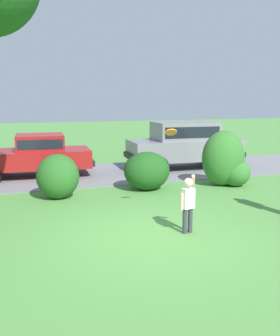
% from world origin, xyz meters
% --- Properties ---
extents(ground_plane, '(80.00, 80.00, 0.00)m').
position_xyz_m(ground_plane, '(0.00, 0.00, 0.00)').
color(ground_plane, '#518E42').
extents(driveway_strip, '(28.00, 4.40, 0.02)m').
position_xyz_m(driveway_strip, '(0.00, 6.92, 0.01)').
color(driveway_strip, slate).
rests_on(driveway_strip, ground).
extents(shrub_centre_left, '(1.23, 1.13, 1.29)m').
position_xyz_m(shrub_centre_left, '(-1.48, 3.75, 0.65)').
color(shrub_centre_left, '#286023').
rests_on(shrub_centre_left, ground).
extents(shrub_centre, '(1.46, 1.29, 1.21)m').
position_xyz_m(shrub_centre, '(1.30, 3.96, 0.61)').
color(shrub_centre, '#1E511C').
rests_on(shrub_centre, ground).
extents(shrub_centre_right, '(1.56, 1.33, 1.82)m').
position_xyz_m(shrub_centre_right, '(3.99, 3.73, 0.81)').
color(shrub_centre_right, '#33702B').
rests_on(shrub_centre_right, ground).
extents(parked_sedan, '(4.48, 2.25, 1.56)m').
position_xyz_m(parked_sedan, '(-1.95, 7.18, 0.85)').
color(parked_sedan, maroon).
rests_on(parked_sedan, ground).
extents(parked_suv, '(4.75, 2.21, 1.92)m').
position_xyz_m(parked_suv, '(3.96, 6.96, 1.08)').
color(parked_suv, gray).
rests_on(parked_suv, ground).
extents(child_thrower, '(0.43, 0.31, 1.29)m').
position_xyz_m(child_thrower, '(0.84, -0.05, 0.72)').
color(child_thrower, '#383842').
rests_on(child_thrower, ground).
extents(frisbee, '(0.30, 0.25, 0.22)m').
position_xyz_m(frisbee, '(0.92, 1.11, 2.08)').
color(frisbee, orange).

